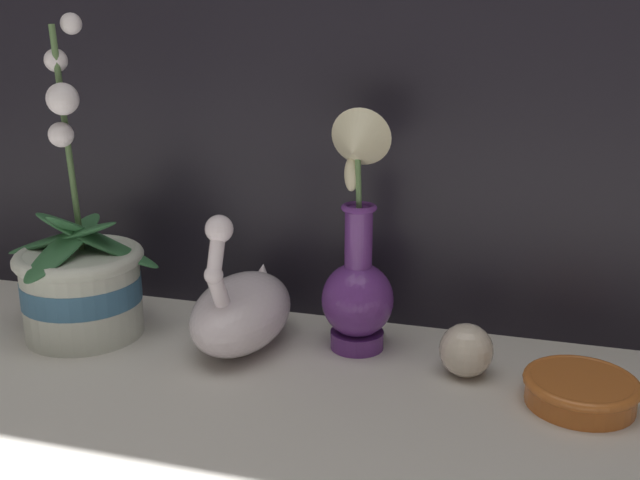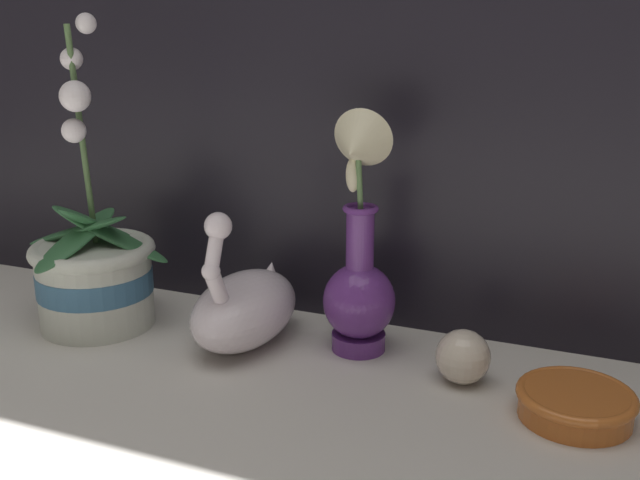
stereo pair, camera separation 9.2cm
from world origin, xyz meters
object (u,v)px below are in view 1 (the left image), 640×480
Objects in this scene: swan_figurine at (242,308)px; blue_vase at (357,266)px; amber_dish at (581,389)px; glass_sphere at (466,350)px; orchid_potted_plant at (81,278)px.

blue_vase is (0.15, 0.03, 0.06)m from swan_figurine.
swan_figurine is 0.67× the size of blue_vase.
amber_dish is at bearing -15.01° from blue_vase.
glass_sphere is at bearing -14.08° from blue_vase.
blue_vase is 2.46× the size of amber_dish.
swan_figurine reaches higher than amber_dish.
blue_vase is 4.81× the size of glass_sphere.
amber_dish is (0.64, -0.02, -0.06)m from orchid_potted_plant.
glass_sphere is 0.51× the size of amber_dish.
orchid_potted_plant reaches higher than glass_sphere.
swan_figurine is 1.66× the size of amber_dish.
glass_sphere is at bearing 163.98° from amber_dish.
blue_vase is 0.17m from glass_sphere.
amber_dish is at bearing -1.56° from orchid_potted_plant.
glass_sphere is at bearing -1.33° from swan_figurine.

